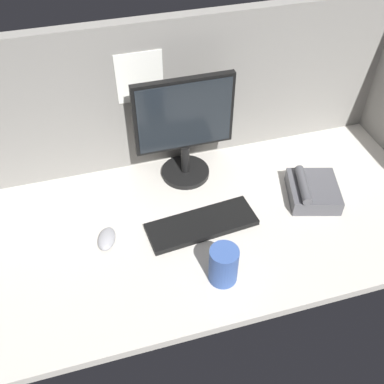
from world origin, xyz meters
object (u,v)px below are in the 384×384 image
at_px(desk_phone, 312,190).
at_px(keyboard, 202,224).
at_px(monitor, 184,127).
at_px(mouse, 107,239).
at_px(mug_ceramic_blue, 223,265).

bearing_deg(desk_phone, keyboard, -176.20).
relative_size(monitor, keyboard, 1.09).
xyz_separation_m(monitor, desk_phone, (0.40, -0.25, -0.18)).
bearing_deg(mouse, mug_ceramic_blue, -18.04).
relative_size(keyboard, mouse, 3.85).
bearing_deg(mug_ceramic_blue, keyboard, 90.31).
bearing_deg(mug_ceramic_blue, desk_phone, 30.33).
xyz_separation_m(keyboard, desk_phone, (0.42, 0.03, 0.02)).
xyz_separation_m(keyboard, mouse, (-0.32, 0.02, 0.01)).
xyz_separation_m(monitor, mouse, (-0.34, -0.26, -0.20)).
bearing_deg(monitor, keyboard, -93.57).
distance_m(mouse, desk_phone, 0.74).
xyz_separation_m(keyboard, mug_ceramic_blue, (0.00, -0.22, 0.05)).
bearing_deg(mouse, keyboard, 15.01).
relative_size(monitor, mug_ceramic_blue, 3.16).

